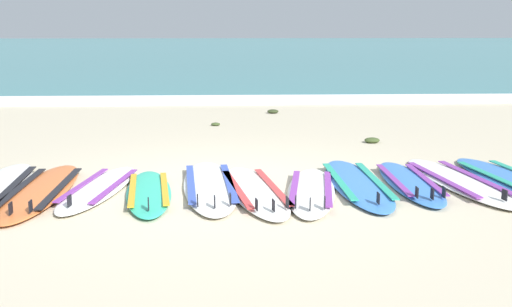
# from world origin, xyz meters

# --- Properties ---
(ground_plane) EXTENTS (80.00, 80.00, 0.00)m
(ground_plane) POSITION_xyz_m (0.00, 0.00, 0.00)
(ground_plane) COLOR #C1B599
(sea) EXTENTS (80.00, 60.00, 0.10)m
(sea) POSITION_xyz_m (0.00, 37.15, 0.05)
(sea) COLOR teal
(sea) RESTS_ON ground
(wave_foam_strip) EXTENTS (80.00, 1.07, 0.11)m
(wave_foam_strip) POSITION_xyz_m (0.00, 7.68, 0.06)
(wave_foam_strip) COLOR white
(wave_foam_strip) RESTS_ON ground
(surfboard_1) EXTENTS (0.63, 2.42, 0.18)m
(surfboard_1) POSITION_xyz_m (-2.08, -0.13, 0.04)
(surfboard_1) COLOR orange
(surfboard_1) RESTS_ON ground
(surfboard_2) EXTENTS (0.81, 2.10, 0.18)m
(surfboard_2) POSITION_xyz_m (-1.46, -0.05, 0.04)
(surfboard_2) COLOR white
(surfboard_2) RESTS_ON ground
(surfboard_3) EXTENTS (0.72, 1.96, 0.18)m
(surfboard_3) POSITION_xyz_m (-0.89, -0.25, 0.04)
(surfboard_3) COLOR #2DB793
(surfboard_3) RESTS_ON ground
(surfboard_4) EXTENTS (0.78, 2.42, 0.18)m
(surfboard_4) POSITION_xyz_m (-0.23, -0.01, 0.04)
(surfboard_4) COLOR white
(surfboard_4) RESTS_ON ground
(surfboard_5) EXTENTS (0.92, 2.29, 0.18)m
(surfboard_5) POSITION_xyz_m (0.27, -0.23, 0.04)
(surfboard_5) COLOR white
(surfboard_5) RESTS_ON ground
(surfboard_6) EXTENTS (0.81, 2.10, 0.18)m
(surfboard_6) POSITION_xyz_m (0.88, -0.27, 0.04)
(surfboard_6) COLOR white
(surfboard_6) RESTS_ON ground
(surfboard_7) EXTENTS (0.64, 2.36, 0.18)m
(surfboard_7) POSITION_xyz_m (1.45, 0.03, 0.04)
(surfboard_7) COLOR #3875CC
(surfboard_7) RESTS_ON ground
(surfboard_8) EXTENTS (0.53, 2.06, 0.18)m
(surfboard_8) POSITION_xyz_m (2.07, 0.04, 0.04)
(surfboard_8) COLOR #3875CC
(surfboard_8) RESTS_ON ground
(surfboard_9) EXTENTS (0.92, 2.42, 0.18)m
(surfboard_9) POSITION_xyz_m (2.65, 0.08, 0.04)
(surfboard_9) COLOR white
(surfboard_9) RESTS_ON ground
(seaweed_clump_near_shoreline) EXTENTS (0.17, 0.13, 0.06)m
(seaweed_clump_near_shoreline) POSITION_xyz_m (-0.26, 4.32, 0.03)
(seaweed_clump_near_shoreline) COLOR #384723
(seaweed_clump_near_shoreline) RESTS_ON ground
(seaweed_clump_mid_sand) EXTENTS (0.23, 0.19, 0.08)m
(seaweed_clump_mid_sand) POSITION_xyz_m (0.90, 5.83, 0.04)
(seaweed_clump_mid_sand) COLOR #2D381E
(seaweed_clump_mid_sand) RESTS_ON ground
(seaweed_clump_by_the_boards) EXTENTS (0.24, 0.19, 0.08)m
(seaweed_clump_by_the_boards) POSITION_xyz_m (2.22, 2.58, 0.04)
(seaweed_clump_by_the_boards) COLOR #384723
(seaweed_clump_by_the_boards) RESTS_ON ground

